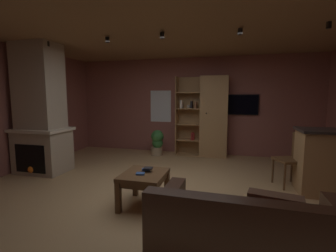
{
  "coord_description": "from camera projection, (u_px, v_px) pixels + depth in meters",
  "views": [
    {
      "loc": [
        1.02,
        -3.47,
        1.54
      ],
      "look_at": [
        0.0,
        0.4,
        1.05
      ],
      "focal_mm": 25.38,
      "sensor_mm": 36.0,
      "label": 1
    }
  ],
  "objects": [
    {
      "name": "wall_mounted_tv",
      "position": [
        240.0,
        105.0,
        6.11
      ],
      "size": [
        0.92,
        0.06,
        0.52
      ],
      "color": "black"
    },
    {
      "name": "track_light_spot_3",
      "position": [
        240.0,
        32.0,
        3.57
      ],
      "size": [
        0.07,
        0.07,
        0.09
      ],
      "primitive_type": "cylinder",
      "color": "black"
    },
    {
      "name": "floor",
      "position": [
        162.0,
        195.0,
        3.77
      ],
      "size": [
        6.49,
        5.92,
        0.02
      ],
      "primitive_type": "cube",
      "color": "tan",
      "rests_on": "ground"
    },
    {
      "name": "bookshelf_cabinet",
      "position": [
        210.0,
        117.0,
        6.13
      ],
      "size": [
        1.33,
        0.41,
        2.07
      ],
      "color": "#A87F51",
      "rests_on": "ground"
    },
    {
      "name": "track_light_spot_4",
      "position": [
        329.0,
        25.0,
        3.25
      ],
      "size": [
        0.07,
        0.07,
        0.09
      ],
      "primitive_type": "cylinder",
      "color": "black"
    },
    {
      "name": "window_pane_back",
      "position": [
        161.0,
        106.0,
        6.68
      ],
      "size": [
        0.59,
        0.01,
        0.88
      ],
      "primitive_type": "cube",
      "color": "white"
    },
    {
      "name": "track_light_spot_2",
      "position": [
        162.0,
        36.0,
        3.8
      ],
      "size": [
        0.07,
        0.07,
        0.09
      ],
      "primitive_type": "cylinder",
      "color": "black"
    },
    {
      "name": "dining_chair",
      "position": [
        294.0,
        156.0,
        4.09
      ],
      "size": [
        0.54,
        0.54,
        0.92
      ],
      "color": "brown",
      "rests_on": "ground"
    },
    {
      "name": "table_book_2",
      "position": [
        148.0,
        168.0,
        3.39
      ],
      "size": [
        0.13,
        0.11,
        0.02
      ],
      "primitive_type": "cube",
      "rotation": [
        0.0,
        0.0,
        0.11
      ],
      "color": "black",
      "rests_on": "coffee_table"
    },
    {
      "name": "table_book_1",
      "position": [
        146.0,
        169.0,
        3.41
      ],
      "size": [
        0.13,
        0.11,
        0.02
      ],
      "primitive_type": "cube",
      "rotation": [
        0.0,
        0.0,
        0.29
      ],
      "color": "#2D4C8C",
      "rests_on": "coffee_table"
    },
    {
      "name": "leather_couch",
      "position": [
        250.0,
        247.0,
        1.95
      ],
      "size": [
        1.59,
        0.9,
        0.84
      ],
      "color": "#382116",
      "rests_on": "ground"
    },
    {
      "name": "stone_fireplace",
      "position": [
        41.0,
        116.0,
        4.8
      ],
      "size": [
        1.05,
        0.76,
        2.59
      ],
      "color": "tan",
      "rests_on": "ground"
    },
    {
      "name": "track_light_spot_0",
      "position": [
        47.0,
        44.0,
        4.4
      ],
      "size": [
        0.07,
        0.07,
        0.09
      ],
      "primitive_type": "cylinder",
      "color": "black"
    },
    {
      "name": "coffee_table",
      "position": [
        144.0,
        179.0,
        3.35
      ],
      "size": [
        0.59,
        0.67,
        0.48
      ],
      "color": "brown",
      "rests_on": "ground"
    },
    {
      "name": "track_light_spot_1",
      "position": [
        107.0,
        40.0,
        4.08
      ],
      "size": [
        0.07,
        0.07,
        0.09
      ],
      "primitive_type": "cylinder",
      "color": "black"
    },
    {
      "name": "ceiling",
      "position": [
        161.0,
        24.0,
        3.46
      ],
      "size": [
        6.49,
        5.92,
        0.02
      ],
      "primitive_type": "cube",
      "color": "#8E6B47"
    },
    {
      "name": "wall_back",
      "position": [
        192.0,
        106.0,
        6.49
      ],
      "size": [
        6.61,
        0.06,
        2.59
      ],
      "primitive_type": "cube",
      "color": "#8E544C",
      "rests_on": "ground"
    },
    {
      "name": "potted_floor_plant",
      "position": [
        157.0,
        142.0,
        6.28
      ],
      "size": [
        0.36,
        0.36,
        0.68
      ],
      "color": "#9E896B",
      "rests_on": "ground"
    },
    {
      "name": "table_book_0",
      "position": [
        140.0,
        174.0,
        3.27
      ],
      "size": [
        0.13,
        0.11,
        0.02
      ],
      "primitive_type": "cube",
      "rotation": [
        0.0,
        0.0,
        0.18
      ],
      "color": "#2D4C8C",
      "rests_on": "coffee_table"
    }
  ]
}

